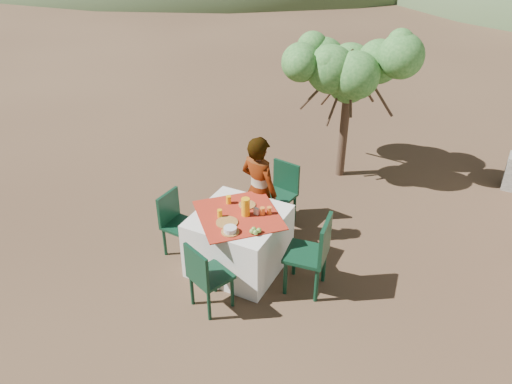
# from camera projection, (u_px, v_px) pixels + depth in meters

# --- Properties ---
(ground) EXTENTS (160.00, 160.00, 0.00)m
(ground) POSITION_uv_depth(u_px,v_px,m) (282.00, 265.00, 6.27)
(ground) COLOR #3A251A
(ground) RESTS_ON ground
(table) EXTENTS (1.30, 1.30, 0.76)m
(table) POSITION_uv_depth(u_px,v_px,m) (239.00, 241.00, 6.08)
(table) COLOR white
(table) RESTS_ON ground
(chair_far) EXTENTS (0.46, 0.46, 0.88)m
(chair_far) POSITION_uv_depth(u_px,v_px,m) (282.00, 190.00, 6.88)
(chair_far) COLOR black
(chair_far) RESTS_ON ground
(chair_near) EXTENTS (0.51, 0.51, 0.86)m
(chair_near) POSITION_uv_depth(u_px,v_px,m) (205.00, 275.00, 5.39)
(chair_near) COLOR black
(chair_near) RESTS_ON ground
(chair_left) EXTENTS (0.41, 0.41, 0.84)m
(chair_left) POSITION_uv_depth(u_px,v_px,m) (176.00, 220.00, 6.29)
(chair_left) COLOR black
(chair_left) RESTS_ON ground
(chair_right) EXTENTS (0.51, 0.51, 0.98)m
(chair_right) POSITION_uv_depth(u_px,v_px,m) (314.00, 252.00, 5.62)
(chair_right) COLOR black
(chair_right) RESTS_ON ground
(person) EXTENTS (0.62, 0.48, 1.50)m
(person) POSITION_uv_depth(u_px,v_px,m) (259.00, 190.00, 6.38)
(person) COLOR #8C6651
(person) RESTS_ON ground
(shrub_tree) EXTENTS (1.79, 1.76, 2.11)m
(shrub_tree) POSITION_uv_depth(u_px,v_px,m) (355.00, 76.00, 7.45)
(shrub_tree) COLOR #432D21
(shrub_tree) RESTS_ON ground
(plate_far) EXTENTS (0.21, 0.21, 0.01)m
(plate_far) POSITION_uv_depth(u_px,v_px,m) (247.00, 205.00, 6.05)
(plate_far) COLOR brown
(plate_far) RESTS_ON table
(plate_near) EXTENTS (0.26, 0.26, 0.01)m
(plate_near) POSITION_uv_depth(u_px,v_px,m) (227.00, 222.00, 5.73)
(plate_near) COLOR brown
(plate_near) RESTS_ON table
(glass_far) EXTENTS (0.06, 0.06, 0.10)m
(glass_far) POSITION_uv_depth(u_px,v_px,m) (229.00, 200.00, 6.07)
(glass_far) COLOR #F1A10F
(glass_far) RESTS_ON table
(glass_near) EXTENTS (0.06, 0.06, 0.10)m
(glass_near) POSITION_uv_depth(u_px,v_px,m) (220.00, 213.00, 5.81)
(glass_near) COLOR #F1A10F
(glass_near) RESTS_ON table
(juice_pitcher) EXTENTS (0.10, 0.10, 0.22)m
(juice_pitcher) POSITION_uv_depth(u_px,v_px,m) (246.00, 207.00, 5.82)
(juice_pitcher) COLOR #F1A10F
(juice_pitcher) RESTS_ON table
(bowl_plate) EXTENTS (0.21, 0.21, 0.01)m
(bowl_plate) POSITION_uv_depth(u_px,v_px,m) (230.00, 232.00, 5.57)
(bowl_plate) COLOR brown
(bowl_plate) RESTS_ON table
(white_bowl) EXTENTS (0.15, 0.15, 0.05)m
(white_bowl) POSITION_uv_depth(u_px,v_px,m) (230.00, 229.00, 5.56)
(white_bowl) COLOR silver
(white_bowl) RESTS_ON bowl_plate
(jar_left) EXTENTS (0.06, 0.06, 0.10)m
(jar_left) POSITION_uv_depth(u_px,v_px,m) (262.00, 211.00, 5.85)
(jar_left) COLOR orange
(jar_left) RESTS_ON table
(jar_right) EXTENTS (0.06, 0.06, 0.09)m
(jar_right) POSITION_uv_depth(u_px,v_px,m) (269.00, 210.00, 5.87)
(jar_right) COLOR orange
(jar_right) RESTS_ON table
(napkin_holder) EXTENTS (0.07, 0.05, 0.08)m
(napkin_holder) POSITION_uv_depth(u_px,v_px,m) (256.00, 211.00, 5.87)
(napkin_holder) COLOR silver
(napkin_holder) RESTS_ON table
(fruit_cluster) EXTENTS (0.12, 0.11, 0.06)m
(fruit_cluster) POSITION_uv_depth(u_px,v_px,m) (255.00, 231.00, 5.55)
(fruit_cluster) COLOR olive
(fruit_cluster) RESTS_ON table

